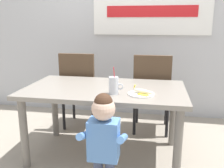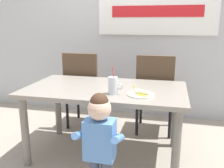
% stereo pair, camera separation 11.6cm
% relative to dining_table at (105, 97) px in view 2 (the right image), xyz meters
% --- Properties ---
extents(ground_plane, '(24.00, 24.00, 0.00)m').
position_rel_dining_table_xyz_m(ground_plane, '(0.00, 0.00, -0.62)').
color(ground_plane, '#9E9384').
extents(back_wall, '(6.40, 0.17, 2.90)m').
position_rel_dining_table_xyz_m(back_wall, '(0.01, 1.31, 0.83)').
color(back_wall, silver).
rests_on(back_wall, ground).
extents(dining_table, '(1.51, 0.86, 0.71)m').
position_rel_dining_table_xyz_m(dining_table, '(0.00, 0.00, 0.00)').
color(dining_table, gray).
rests_on(dining_table, ground).
extents(dining_chair_left, '(0.44, 0.44, 0.96)m').
position_rel_dining_table_xyz_m(dining_chair_left, '(-0.45, 0.62, -0.07)').
color(dining_chair_left, '#4C3826').
rests_on(dining_chair_left, ground).
extents(dining_chair_right, '(0.44, 0.45, 0.96)m').
position_rel_dining_table_xyz_m(dining_chair_right, '(0.43, 0.63, -0.07)').
color(dining_chair_right, '#4C3826').
rests_on(dining_chair_right, ground).
extents(toddler_standing, '(0.33, 0.24, 0.84)m').
position_rel_dining_table_xyz_m(toddler_standing, '(0.12, -0.63, -0.09)').
color(toddler_standing, '#3F4760').
rests_on(toddler_standing, ground).
extents(milk_cup, '(0.13, 0.09, 0.25)m').
position_rel_dining_table_xyz_m(milk_cup, '(0.12, -0.20, 0.16)').
color(milk_cup, silver).
rests_on(milk_cup, dining_table).
extents(snack_plate, '(0.23, 0.23, 0.01)m').
position_rel_dining_table_xyz_m(snack_plate, '(0.36, -0.18, 0.10)').
color(snack_plate, white).
rests_on(snack_plate, dining_table).
extents(peeled_banana, '(0.17, 0.14, 0.07)m').
position_rel_dining_table_xyz_m(peeled_banana, '(0.37, -0.19, 0.12)').
color(peeled_banana, '#F4EAC6').
rests_on(peeled_banana, snack_plate).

